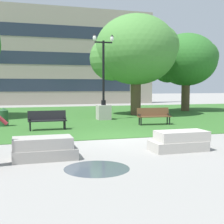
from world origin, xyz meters
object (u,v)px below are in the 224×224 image
park_bench_near_left (154,115)px  concrete_block_left (180,141)px  concrete_block_center (44,149)px  park_bench_near_right (47,119)px  lamp_post_center (104,103)px  trash_bin (4,117)px

park_bench_near_left → concrete_block_left: bearing=-106.9°
concrete_block_center → park_bench_near_right: bearing=84.3°
park_bench_near_left → park_bench_near_right: (-5.68, -0.41, 0.00)m
lamp_post_center → concrete_block_left: bearing=-90.1°
park_bench_near_left → park_bench_near_right: size_ratio=1.02×
park_bench_near_right → lamp_post_center: (3.74, 3.67, 0.54)m
concrete_block_center → park_bench_near_left: bearing=45.7°
lamp_post_center → park_bench_near_left: bearing=-59.3°
park_bench_near_right → lamp_post_center: lamp_post_center is taller
concrete_block_center → park_bench_near_right: size_ratio=1.00×
park_bench_near_left → trash_bin: (-7.74, 1.61, -0.04)m
concrete_block_center → concrete_block_left: (4.32, 0.01, 0.00)m
park_bench_near_right → concrete_block_left: bearing=-58.2°
concrete_block_left → park_bench_near_right: park_bench_near_right is taller
concrete_block_left → lamp_post_center: (0.02, 9.68, 0.77)m
concrete_block_left → trash_bin: 9.91m
concrete_block_left → lamp_post_center: bearing=89.9°
trash_bin → concrete_block_center: bearing=-79.7°
concrete_block_left → park_bench_near_left: 6.72m
trash_bin → lamp_post_center: bearing=15.8°
concrete_block_left → trash_bin: trash_bin is taller
park_bench_near_right → trash_bin: (-2.06, 2.03, -0.04)m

